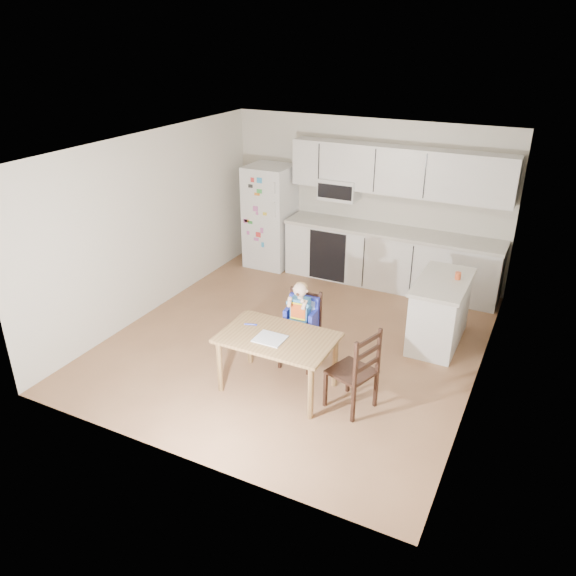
{
  "coord_description": "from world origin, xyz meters",
  "views": [
    {
      "loc": [
        2.75,
        -5.77,
        3.72
      ],
      "look_at": [
        0.1,
        -0.48,
        0.96
      ],
      "focal_mm": 35.0,
      "sensor_mm": 36.0,
      "label": 1
    }
  ],
  "objects_px": {
    "dining_table": "(278,344)",
    "chair_booster": "(301,314)",
    "kitchen_island": "(440,311)",
    "red_cup": "(458,276)",
    "refrigerator": "(270,216)",
    "chair_side": "(359,367)"
  },
  "relations": [
    {
      "from": "dining_table",
      "to": "refrigerator",
      "type": "bearing_deg",
      "value": 119.42
    },
    {
      "from": "dining_table",
      "to": "chair_booster",
      "type": "xyz_separation_m",
      "value": [
        -0.0,
        0.61,
        0.07
      ]
    },
    {
      "from": "red_cup",
      "to": "dining_table",
      "type": "xyz_separation_m",
      "value": [
        -1.51,
        -1.97,
        -0.34
      ]
    },
    {
      "from": "red_cup",
      "to": "chair_booster",
      "type": "bearing_deg",
      "value": -138.24
    },
    {
      "from": "kitchen_island",
      "to": "red_cup",
      "type": "bearing_deg",
      "value": 38.4
    },
    {
      "from": "refrigerator",
      "to": "dining_table",
      "type": "xyz_separation_m",
      "value": [
        1.82,
        -3.23,
        -0.27
      ]
    },
    {
      "from": "refrigerator",
      "to": "red_cup",
      "type": "bearing_deg",
      "value": -20.77
    },
    {
      "from": "kitchen_island",
      "to": "red_cup",
      "type": "xyz_separation_m",
      "value": [
        0.15,
        0.12,
        0.48
      ]
    },
    {
      "from": "refrigerator",
      "to": "dining_table",
      "type": "distance_m",
      "value": 3.72
    },
    {
      "from": "red_cup",
      "to": "refrigerator",
      "type": "bearing_deg",
      "value": 159.23
    },
    {
      "from": "refrigerator",
      "to": "red_cup",
      "type": "height_order",
      "value": "refrigerator"
    },
    {
      "from": "red_cup",
      "to": "chair_side",
      "type": "xyz_separation_m",
      "value": [
        -0.57,
        -1.95,
        -0.38
      ]
    },
    {
      "from": "dining_table",
      "to": "chair_side",
      "type": "bearing_deg",
      "value": 1.21
    },
    {
      "from": "chair_booster",
      "to": "kitchen_island",
      "type": "bearing_deg",
      "value": 38.99
    },
    {
      "from": "refrigerator",
      "to": "chair_side",
      "type": "bearing_deg",
      "value": -49.29
    },
    {
      "from": "refrigerator",
      "to": "chair_side",
      "type": "height_order",
      "value": "refrigerator"
    },
    {
      "from": "red_cup",
      "to": "dining_table",
      "type": "bearing_deg",
      "value": -127.54
    },
    {
      "from": "dining_table",
      "to": "chair_booster",
      "type": "relative_size",
      "value": 1.16
    },
    {
      "from": "red_cup",
      "to": "chair_booster",
      "type": "height_order",
      "value": "chair_booster"
    },
    {
      "from": "refrigerator",
      "to": "chair_booster",
      "type": "xyz_separation_m",
      "value": [
        1.82,
        -2.61,
        -0.2
      ]
    },
    {
      "from": "refrigerator",
      "to": "kitchen_island",
      "type": "bearing_deg",
      "value": -23.42
    },
    {
      "from": "red_cup",
      "to": "chair_side",
      "type": "distance_m",
      "value": 2.06
    }
  ]
}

